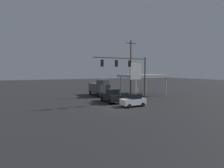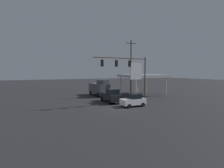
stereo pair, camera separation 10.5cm
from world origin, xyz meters
name	(u,v)px [view 1 (the left image)]	position (x,y,z in m)	size (l,w,h in m)	color
ground_plane	(118,108)	(0.00, 0.00, 0.00)	(200.00, 200.00, 0.00)	#262628
traffic_signal_assembly	(128,69)	(-2.35, -1.17, 5.78)	(9.12, 0.43, 7.68)	#473828
utility_pole	(131,67)	(-7.57, -8.72, 6.17)	(2.40, 0.26, 11.76)	#473828
gas_station_canopy	(142,76)	(-11.48, -10.09, 4.29)	(8.58, 8.36, 4.64)	#B2B7BC
price_sign	(136,73)	(-5.79, -4.10, 5.02)	(2.31, 0.27, 6.88)	silver
hatchback_crossing	(133,100)	(-2.56, 0.23, 0.95)	(3.88, 2.11, 1.97)	silver
pickup_parked	(111,96)	(-0.95, -4.38, 1.11)	(2.41, 5.27, 2.40)	black
delivery_truck	(99,88)	(-2.10, -12.96, 1.69)	(2.72, 6.87, 3.58)	#474C51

